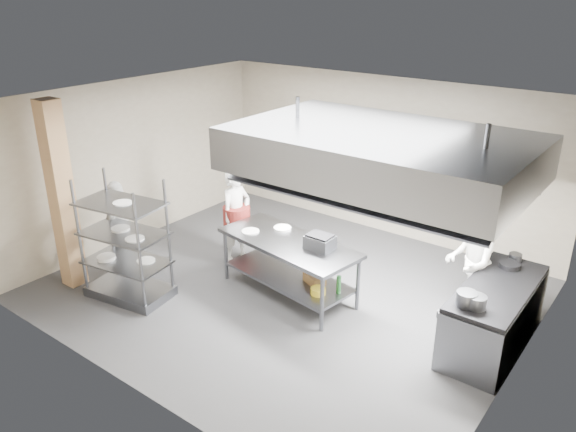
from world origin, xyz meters
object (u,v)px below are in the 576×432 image
Objects in this scene: griddle at (320,242)px; chef_line at (469,262)px; chef_plating at (121,227)px; island at (289,267)px; stockpot at (466,299)px; pass_rack at (124,240)px; cooking_range at (493,317)px; chef_head at (236,216)px.

chef_line is at bearing 26.91° from griddle.
island is at bearing 86.89° from chef_plating.
chef_plating is at bearing -160.43° from griddle.
pass_rack is at bearing -163.69° from stockpot.
chef_plating is at bearing -163.99° from cooking_range.
chef_line is at bearing -77.17° from chef_head.
chef_head reaches higher than chef_plating.
chef_head reaches higher than stockpot.
chef_plating reaches higher than griddle.
island is 2.67m from chef_line.
pass_rack is at bearing -146.70° from griddle.
chef_line is (2.43, 1.03, 0.43)m from island.
griddle is 2.31m from stockpot.
cooking_range is at bearing 34.14° from chef_line.
island is 1.14× the size of cooking_range.
chef_line reaches higher than stockpot.
stockpot is (-0.17, -0.71, 0.57)m from cooking_range.
griddle is (-2.47, -0.50, 0.59)m from cooking_range.
cooking_range is 1.25× the size of chef_plating.
chef_plating reaches higher than stockpot.
chef_plating is at bearing 142.79° from chef_head.
pass_rack is 5.39m from cooking_range.
griddle is at bearing -96.06° from chef_head.
stockpot is at bearing 74.85° from chef_plating.
chef_line is at bearing 87.62° from chef_plating.
chef_line reaches higher than chef_head.
chef_head is at bearing 170.54° from griddle.
chef_head is at bearing 65.81° from pass_rack.
pass_rack is 5.07m from chef_line.
chef_line is 4.40× the size of griddle.
pass_rack reaches higher than chef_plating.
chef_line is (3.86, 0.63, 0.06)m from chef_head.
island is at bearing 177.09° from stockpot.
griddle is at bearing 23.83° from pass_rack.
stockpot is (2.82, -0.14, 0.53)m from island.
chef_plating is 5.59m from stockpot.
stockpot reaches higher than island.
island is 0.77m from griddle.
chef_head is (-4.42, -0.17, 0.41)m from cooking_range.
chef_line is 6.95× the size of stockpot.
chef_head is at bearing 172.57° from island.
chef_plating is 3.97× the size of griddle.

